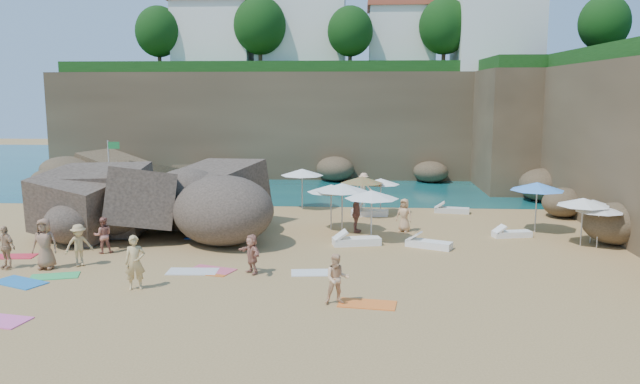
# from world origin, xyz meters

# --- Properties ---
(ground) EXTENTS (120.00, 120.00, 0.00)m
(ground) POSITION_xyz_m (0.00, 0.00, 0.00)
(ground) COLOR tan
(ground) RESTS_ON ground
(seawater) EXTENTS (120.00, 120.00, 0.00)m
(seawater) POSITION_xyz_m (0.00, 30.00, 0.00)
(seawater) COLOR #0C4751
(seawater) RESTS_ON ground
(cliff_back) EXTENTS (44.00, 8.00, 8.00)m
(cliff_back) POSITION_xyz_m (2.00, 25.00, 4.00)
(cliff_back) COLOR brown
(cliff_back) RESTS_ON ground
(cliff_corner) EXTENTS (10.00, 12.00, 8.00)m
(cliff_corner) POSITION_xyz_m (17.00, 20.00, 4.00)
(cliff_corner) COLOR brown
(cliff_corner) RESTS_ON ground
(rock_promontory) EXTENTS (12.00, 7.00, 2.00)m
(rock_promontory) POSITION_xyz_m (-11.00, 16.00, 0.00)
(rock_promontory) COLOR brown
(rock_promontory) RESTS_ON ground
(clifftop_buildings) EXTENTS (28.48, 9.48, 7.00)m
(clifftop_buildings) POSITION_xyz_m (2.96, 25.79, 11.24)
(clifftop_buildings) COLOR white
(clifftop_buildings) RESTS_ON cliff_back
(clifftop_trees) EXTENTS (35.60, 23.82, 4.40)m
(clifftop_trees) POSITION_xyz_m (4.78, 19.52, 11.26)
(clifftop_trees) COLOR #11380F
(clifftop_trees) RESTS_ON ground
(marina_masts) EXTENTS (3.10, 0.10, 6.00)m
(marina_masts) POSITION_xyz_m (-16.50, 30.00, 3.00)
(marina_masts) COLOR white
(marina_masts) RESTS_ON ground
(rock_outcrop) EXTENTS (10.35, 8.53, 3.68)m
(rock_outcrop) POSITION_xyz_m (-4.68, 2.46, 0.00)
(rock_outcrop) COLOR brown
(rock_outcrop) RESTS_ON ground
(flag_pole) EXTENTS (0.71, 0.22, 3.68)m
(flag_pole) POSITION_xyz_m (-11.15, 11.23, 2.35)
(flag_pole) COLOR silver
(flag_pole) RESTS_ON ground
(parasol_0) EXTENTS (2.47, 2.47, 2.33)m
(parasol_0) POSITION_xyz_m (3.01, 3.59, 2.14)
(parasol_0) COLOR silver
(parasol_0) RESTS_ON ground
(parasol_1) EXTENTS (2.41, 2.41, 2.28)m
(parasol_1) POSITION_xyz_m (0.59, 9.35, 2.09)
(parasol_1) COLOR silver
(parasol_1) RESTS_ON ground
(parasol_2) EXTENTS (2.05, 2.05, 1.93)m
(parasol_2) POSITION_xyz_m (4.96, 8.19, 1.77)
(parasol_2) COLOR silver
(parasol_2) RESTS_ON ground
(parasol_4) EXTENTS (2.62, 2.62, 2.48)m
(parasol_4) POSITION_xyz_m (16.34, 7.48, 2.28)
(parasol_4) COLOR silver
(parasol_4) RESTS_ON ground
(parasol_5) EXTENTS (2.32, 2.32, 2.19)m
(parasol_5) POSITION_xyz_m (2.46, 4.06, 2.01)
(parasol_5) COLOR silver
(parasol_5) RESTS_ON ground
(parasol_6) EXTENTS (2.28, 2.28, 2.16)m
(parasol_6) POSITION_xyz_m (3.94, 7.31, 1.98)
(parasol_6) COLOR silver
(parasol_6) RESTS_ON ground
(parasol_7) EXTENTS (2.04, 2.04, 1.93)m
(parasol_7) POSITION_xyz_m (13.93, 2.12, 1.77)
(parasol_7) COLOR silver
(parasol_7) RESTS_ON ground
(parasol_8) EXTENTS (1.96, 1.96, 1.86)m
(parasol_8) POSITION_xyz_m (13.89, 1.27, 1.70)
(parasol_8) COLOR silver
(parasol_8) RESTS_ON ground
(parasol_9) EXTENTS (2.41, 2.41, 2.28)m
(parasol_9) POSITION_xyz_m (4.35, 1.92, 2.09)
(parasol_9) COLOR silver
(parasol_9) RESTS_ON ground
(parasol_10) EXTENTS (2.51, 2.51, 2.37)m
(parasol_10) POSITION_xyz_m (12.11, 4.21, 2.18)
(parasol_10) COLOR silver
(parasol_10) RESTS_ON ground
(parasol_11) EXTENTS (2.20, 2.20, 2.08)m
(parasol_11) POSITION_xyz_m (13.33, 1.61, 1.91)
(parasol_11) COLOR silver
(parasol_11) RESTS_ON ground
(lounger_0) EXTENTS (2.00, 0.98, 0.30)m
(lounger_0) POSITION_xyz_m (4.38, 7.78, 0.15)
(lounger_0) COLOR white
(lounger_0) RESTS_ON ground
(lounger_1) EXTENTS (1.96, 0.79, 0.30)m
(lounger_1) POSITION_xyz_m (4.35, 7.55, 0.15)
(lounger_1) COLOR silver
(lounger_1) RESTS_ON ground
(lounger_2) EXTENTS (1.94, 0.93, 0.29)m
(lounger_2) POSITION_xyz_m (8.86, 8.67, 0.15)
(lounger_2) COLOR silver
(lounger_2) RESTS_ON ground
(lounger_3) EXTENTS (2.01, 1.39, 0.30)m
(lounger_3) POSITION_xyz_m (6.78, 0.83, 0.15)
(lounger_3) COLOR white
(lounger_3) RESTS_ON ground
(lounger_4) EXTENTS (1.82, 0.93, 0.27)m
(lounger_4) POSITION_xyz_m (10.77, 3.07, 0.14)
(lounger_4) COLOR white
(lounger_4) RESTS_ON ground
(lounger_5) EXTENTS (2.16, 1.12, 0.32)m
(lounger_5) POSITION_xyz_m (3.71, 1.12, 0.16)
(lounger_5) COLOR white
(lounger_5) RESTS_ON ground
(towel_0) EXTENTS (2.12, 1.64, 0.03)m
(towel_0) POSITION_xyz_m (-7.93, -5.05, 0.02)
(towel_0) COLOR #2273B9
(towel_0) RESTS_ON ground
(towel_2) EXTENTS (1.59, 1.06, 0.03)m
(towel_2) POSITION_xyz_m (-1.64, -3.44, 0.01)
(towel_2) COLOR orange
(towel_2) RESTS_ON ground
(towel_3) EXTENTS (1.83, 1.28, 0.03)m
(towel_3) POSITION_xyz_m (-7.07, -4.27, 0.01)
(towel_3) COLOR #34B85D
(towel_3) RESTS_ON ground
(towel_5) EXTENTS (1.87, 0.99, 0.03)m
(towel_5) POSITION_xyz_m (-2.29, -3.36, 0.02)
(towel_5) COLOR silver
(towel_5) RESTS_ON ground
(towel_7) EXTENTS (1.72, 1.00, 0.03)m
(towel_7) POSITION_xyz_m (-10.01, -1.72, 0.01)
(towel_7) COLOR red
(towel_7) RESTS_ON ground
(towel_8) EXTENTS (1.54, 0.79, 0.03)m
(towel_8) POSITION_xyz_m (-3.29, 2.08, 0.01)
(towel_8) COLOR blue
(towel_8) RESTS_ON ground
(towel_9) EXTENTS (1.85, 1.35, 0.03)m
(towel_9) POSITION_xyz_m (-1.62, -3.09, 0.01)
(towel_9) COLOR #DA556D
(towel_9) RESTS_ON ground
(towel_10) EXTENTS (1.89, 1.13, 0.03)m
(towel_10) POSITION_xyz_m (4.08, -6.52, 0.02)
(towel_10) COLOR orange
(towel_10) RESTS_ON ground
(towel_11) EXTENTS (1.63, 0.94, 0.03)m
(towel_11) POSITION_xyz_m (-5.47, 4.03, 0.01)
(towel_11) COLOR green
(towel_11) RESTS_ON ground
(towel_13) EXTENTS (1.87, 1.09, 0.03)m
(towel_13) POSITION_xyz_m (2.24, -3.22, 0.02)
(towel_13) COLOR silver
(towel_13) RESTS_ON ground
(person_stand_0) EXTENTS (0.77, 0.62, 1.84)m
(person_stand_0) POSITION_xyz_m (-3.64, -5.48, 0.92)
(person_stand_0) COLOR tan
(person_stand_0) RESTS_ON ground
(person_stand_1) EXTENTS (0.89, 0.81, 1.50)m
(person_stand_1) POSITION_xyz_m (-6.65, -0.91, 0.75)
(person_stand_1) COLOR #AE6757
(person_stand_1) RESTS_ON ground
(person_stand_2) EXTENTS (1.19, 0.91, 1.71)m
(person_stand_2) POSITION_xyz_m (4.07, 12.20, 0.85)
(person_stand_2) COLOR #EDB187
(person_stand_2) RESTS_ON ground
(person_stand_3) EXTENTS (0.57, 1.09, 1.78)m
(person_stand_3) POSITION_xyz_m (3.68, 3.56, 0.89)
(person_stand_3) COLOR #8F5447
(person_stand_3) RESTS_ON ground
(person_stand_4) EXTENTS (0.88, 0.71, 1.58)m
(person_stand_4) POSITION_xyz_m (5.93, 3.91, 0.79)
(person_stand_4) COLOR tan
(person_stand_4) RESTS_ON ground
(person_stand_5) EXTENTS (1.78, 0.91, 1.84)m
(person_stand_5) POSITION_xyz_m (-2.42, 5.23, 0.92)
(person_stand_5) COLOR tan
(person_stand_5) RESTS_ON ground
(person_lie_0) EXTENTS (1.79, 1.88, 0.42)m
(person_lie_0) POSITION_xyz_m (-6.76, -2.89, 0.21)
(person_lie_0) COLOR tan
(person_lie_0) RESTS_ON ground
(person_lie_1) EXTENTS (1.45, 1.84, 0.39)m
(person_lie_1) POSITION_xyz_m (-9.34, -3.40, 0.20)
(person_lie_1) COLOR tan
(person_lie_1) RESTS_ON ground
(person_lie_2) EXTENTS (1.03, 1.94, 0.50)m
(person_lie_2) POSITION_xyz_m (-7.84, -3.34, 0.25)
(person_lie_2) COLOR #906348
(person_lie_2) RESTS_ON ground
(person_lie_3) EXTENTS (1.95, 1.94, 0.38)m
(person_lie_3) POSITION_xyz_m (-0.07, -3.46, 0.19)
(person_lie_3) COLOR tan
(person_lie_3) RESTS_ON ground
(person_lie_5) EXTENTS (0.99, 1.67, 0.60)m
(person_lie_5) POSITION_xyz_m (3.14, -6.56, 0.30)
(person_lie_5) COLOR #ECB786
(person_lie_5) RESTS_ON ground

